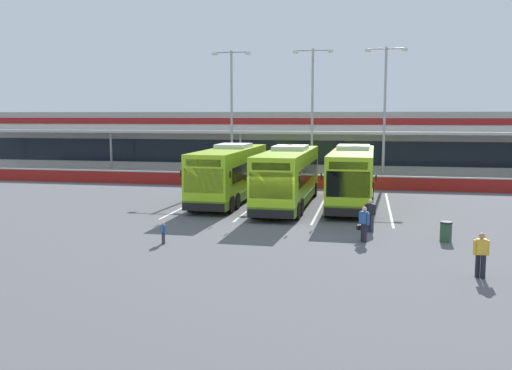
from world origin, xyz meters
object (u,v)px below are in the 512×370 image
object	(u,v)px
coach_bus_centre	(352,177)
pedestrian_child	(163,232)
coach_bus_leftmost	(230,174)
pedestrian_in_dark_coat	(481,254)
lamp_post_centre	(312,108)
pedestrian_near_bin	(370,214)
litter_bin	(446,232)
lamp_post_west	(232,108)
pedestrian_with_handbag	(364,223)
lamp_post_east	(385,108)
coach_bus_left_centre	(288,178)

from	to	relation	value
coach_bus_centre	pedestrian_child	xyz separation A→B (m)	(-7.95, -12.74, -1.24)
coach_bus_leftmost	pedestrian_in_dark_coat	bearing A→B (deg)	-50.32
lamp_post_centre	pedestrian_in_dark_coat	bearing A→B (deg)	-71.44
coach_bus_centre	pedestrian_in_dark_coat	world-z (taller)	coach_bus_centre
pedestrian_near_bin	litter_bin	world-z (taller)	pedestrian_near_bin
lamp_post_west	lamp_post_centre	world-z (taller)	same
coach_bus_centre	litter_bin	size ratio (longest dim) A/B	13.09
coach_bus_leftmost	pedestrian_child	world-z (taller)	coach_bus_leftmost
pedestrian_with_handbag	lamp_post_centre	size ratio (longest dim) A/B	0.15
lamp_post_west	lamp_post_east	bearing A→B (deg)	-0.43
lamp_post_centre	lamp_post_west	bearing A→B (deg)	179.16
coach_bus_leftmost	lamp_post_centre	world-z (taller)	lamp_post_centre
lamp_post_east	pedestrian_with_handbag	bearing A→B (deg)	-93.78
lamp_post_west	litter_bin	xyz separation A→B (m)	(14.79, -19.68, -5.82)
pedestrian_child	lamp_post_east	xyz separation A→B (m)	(10.12, 22.48, 5.75)
pedestrian_near_bin	lamp_post_west	size ratio (longest dim) A/B	0.15
pedestrian_in_dark_coat	pedestrian_child	world-z (taller)	pedestrian_in_dark_coat
lamp_post_west	lamp_post_east	distance (m)	12.47
coach_bus_left_centre	litter_bin	bearing A→B (deg)	-45.44
pedestrian_child	pedestrian_near_bin	bearing A→B (deg)	26.09
lamp_post_west	litter_bin	distance (m)	25.30
lamp_post_west	lamp_post_centre	bearing A→B (deg)	-0.84
coach_bus_leftmost	pedestrian_with_handbag	size ratio (longest dim) A/B	7.52
coach_bus_centre	litter_bin	xyz separation A→B (m)	(4.49, -9.85, -1.32)
lamp_post_east	coach_bus_centre	bearing A→B (deg)	-102.53
lamp_post_east	litter_bin	world-z (taller)	lamp_post_east
pedestrian_with_handbag	coach_bus_leftmost	bearing A→B (deg)	129.67
coach_bus_left_centre	lamp_post_centre	size ratio (longest dim) A/B	1.11
coach_bus_centre	pedestrian_near_bin	xyz separation A→B (m)	(1.11, -8.31, -0.91)
pedestrian_in_dark_coat	pedestrian_child	bearing A→B (deg)	167.80
pedestrian_child	pedestrian_near_bin	xyz separation A→B (m)	(9.06, 4.43, 0.33)
coach_bus_leftmost	lamp_post_centre	xyz separation A→B (m)	(4.48, 9.63, 4.50)
coach_bus_left_centre	pedestrian_near_bin	bearing A→B (deg)	-54.28
pedestrian_child	lamp_post_west	xyz separation A→B (m)	(-2.35, 22.57, 5.75)
pedestrian_in_dark_coat	litter_bin	xyz separation A→B (m)	(-0.43, 5.68, -0.41)
coach_bus_leftmost	coach_bus_centre	bearing A→B (deg)	-0.68
coach_bus_centre	litter_bin	bearing A→B (deg)	-65.49
pedestrian_in_dark_coat	lamp_post_east	world-z (taller)	lamp_post_east
coach_bus_left_centre	lamp_post_centre	bearing A→B (deg)	87.93
coach_bus_leftmost	coach_bus_centre	distance (m)	8.04
coach_bus_centre	pedestrian_near_bin	world-z (taller)	coach_bus_centre
coach_bus_left_centre	pedestrian_with_handbag	world-z (taller)	coach_bus_left_centre
coach_bus_centre	lamp_post_east	size ratio (longest dim) A/B	1.11
coach_bus_leftmost	lamp_post_centre	bearing A→B (deg)	65.06
coach_bus_left_centre	coach_bus_centre	bearing A→B (deg)	17.85
coach_bus_centre	pedestrian_with_handbag	bearing A→B (deg)	-85.56
lamp_post_west	pedestrian_near_bin	bearing A→B (deg)	-57.83
pedestrian_with_handbag	coach_bus_left_centre	bearing A→B (deg)	117.15
pedestrian_in_dark_coat	lamp_post_centre	size ratio (longest dim) A/B	0.15
coach_bus_leftmost	pedestrian_child	size ratio (longest dim) A/B	12.12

